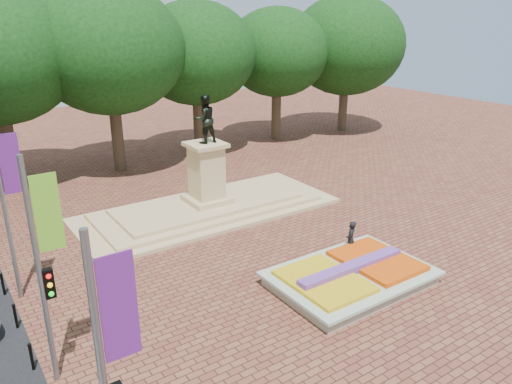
# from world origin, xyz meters

# --- Properties ---
(ground) EXTENTS (90.00, 90.00, 0.00)m
(ground) POSITION_xyz_m (0.00, 0.00, 0.00)
(ground) COLOR brown
(ground) RESTS_ON ground
(flower_bed) EXTENTS (6.30, 4.30, 0.91)m
(flower_bed) POSITION_xyz_m (1.03, -2.00, 0.38)
(flower_bed) COLOR gray
(flower_bed) RESTS_ON ground
(monument) EXTENTS (14.00, 6.00, 6.40)m
(monument) POSITION_xyz_m (0.00, 8.00, 0.88)
(monument) COLOR tan
(monument) RESTS_ON ground
(tree_row_back) EXTENTS (44.80, 8.80, 10.43)m
(tree_row_back) POSITION_xyz_m (2.33, 18.00, 6.67)
(tree_row_back) COLOR #35261D
(tree_row_back) RESTS_ON ground
(banner_poles) EXTENTS (0.88, 11.17, 7.00)m
(banner_poles) POSITION_xyz_m (-10.08, -1.31, 3.88)
(banner_poles) COLOR slate
(banner_poles) RESTS_ON ground
(bollard_row) EXTENTS (0.12, 13.12, 0.98)m
(bollard_row) POSITION_xyz_m (-10.70, -1.50, 0.53)
(bollard_row) COLOR black
(bollard_row) RESTS_ON ground
(pedestrian) EXTENTS (0.75, 0.72, 1.73)m
(pedestrian) POSITION_xyz_m (2.65, -0.26, 0.87)
(pedestrian) COLOR black
(pedestrian) RESTS_ON ground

